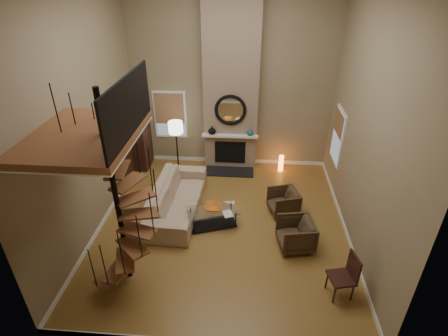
# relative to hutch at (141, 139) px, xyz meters

# --- Properties ---
(ground) EXTENTS (6.00, 6.50, 0.01)m
(ground) POSITION_rel_hutch_xyz_m (2.76, -2.80, -0.95)
(ground) COLOR #A87B36
(ground) RESTS_ON ground
(back_wall) EXTENTS (6.00, 0.02, 5.50)m
(back_wall) POSITION_rel_hutch_xyz_m (2.76, 0.45, 1.80)
(back_wall) COLOR #907F5D
(back_wall) RESTS_ON ground
(front_wall) EXTENTS (6.00, 0.02, 5.50)m
(front_wall) POSITION_rel_hutch_xyz_m (2.76, -6.05, 1.80)
(front_wall) COLOR #907F5D
(front_wall) RESTS_ON ground
(left_wall) EXTENTS (0.02, 6.50, 5.50)m
(left_wall) POSITION_rel_hutch_xyz_m (-0.24, -2.80, 1.80)
(left_wall) COLOR #907F5D
(left_wall) RESTS_ON ground
(right_wall) EXTENTS (0.02, 6.50, 5.50)m
(right_wall) POSITION_rel_hutch_xyz_m (5.76, -2.80, 1.80)
(right_wall) COLOR #907F5D
(right_wall) RESTS_ON ground
(baseboard_back) EXTENTS (6.00, 0.02, 0.12)m
(baseboard_back) POSITION_rel_hutch_xyz_m (2.76, 0.44, -0.89)
(baseboard_back) COLOR white
(baseboard_back) RESTS_ON ground
(baseboard_left) EXTENTS (0.02, 6.50, 0.12)m
(baseboard_left) POSITION_rel_hutch_xyz_m (-0.23, -2.80, -0.89)
(baseboard_left) COLOR white
(baseboard_left) RESTS_ON ground
(baseboard_right) EXTENTS (0.02, 6.50, 0.12)m
(baseboard_right) POSITION_rel_hutch_xyz_m (5.75, -2.80, -0.89)
(baseboard_right) COLOR white
(baseboard_right) RESTS_ON ground
(chimney_breast) EXTENTS (1.60, 0.38, 5.50)m
(chimney_breast) POSITION_rel_hutch_xyz_m (2.76, 0.26, 1.80)
(chimney_breast) COLOR #8D735C
(chimney_breast) RESTS_ON ground
(hearth) EXTENTS (1.50, 0.60, 0.04)m
(hearth) POSITION_rel_hutch_xyz_m (2.76, -0.23, -0.93)
(hearth) COLOR black
(hearth) RESTS_ON ground
(firebox) EXTENTS (0.95, 0.02, 0.72)m
(firebox) POSITION_rel_hutch_xyz_m (2.76, 0.06, -0.40)
(firebox) COLOR black
(firebox) RESTS_ON chimney_breast
(mantel) EXTENTS (1.70, 0.18, 0.06)m
(mantel) POSITION_rel_hutch_xyz_m (2.76, -0.02, 0.20)
(mantel) COLOR white
(mantel) RESTS_ON chimney_breast
(mirror_frame) EXTENTS (0.94, 0.10, 0.94)m
(mirror_frame) POSITION_rel_hutch_xyz_m (2.76, 0.04, 1.00)
(mirror_frame) COLOR black
(mirror_frame) RESTS_ON chimney_breast
(mirror_disc) EXTENTS (0.80, 0.01, 0.80)m
(mirror_disc) POSITION_rel_hutch_xyz_m (2.76, 0.05, 1.00)
(mirror_disc) COLOR white
(mirror_disc) RESTS_ON chimney_breast
(vase_left) EXTENTS (0.24, 0.24, 0.25)m
(vase_left) POSITION_rel_hutch_xyz_m (2.21, 0.02, 0.35)
(vase_left) COLOR black
(vase_left) RESTS_ON mantel
(vase_right) EXTENTS (0.20, 0.20, 0.21)m
(vase_right) POSITION_rel_hutch_xyz_m (3.36, 0.02, 0.33)
(vase_right) COLOR #185554
(vase_right) RESTS_ON mantel
(window_back) EXTENTS (1.02, 0.06, 1.52)m
(window_back) POSITION_rel_hutch_xyz_m (0.86, 0.42, 0.67)
(window_back) COLOR white
(window_back) RESTS_ON back_wall
(window_right) EXTENTS (0.06, 1.02, 1.52)m
(window_right) POSITION_rel_hutch_xyz_m (5.74, -0.80, 0.68)
(window_right) COLOR white
(window_right) RESTS_ON right_wall
(entry_door) EXTENTS (0.10, 1.05, 2.16)m
(entry_door) POSITION_rel_hutch_xyz_m (-0.19, -1.00, 0.10)
(entry_door) COLOR white
(entry_door) RESTS_ON ground
(loft) EXTENTS (1.70, 2.20, 1.09)m
(loft) POSITION_rel_hutch_xyz_m (0.72, -4.60, 2.29)
(loft) COLOR brown
(loft) RESTS_ON left_wall
(spiral_stair) EXTENTS (1.47, 1.47, 4.06)m
(spiral_stair) POSITION_rel_hutch_xyz_m (0.98, -4.59, 0.83)
(spiral_stair) COLOR black
(spiral_stair) RESTS_ON ground
(hutch) EXTENTS (0.40, 0.85, 1.90)m
(hutch) POSITION_rel_hutch_xyz_m (0.00, 0.00, 0.00)
(hutch) COLOR #331711
(hutch) RESTS_ON ground
(sofa) EXTENTS (1.20, 2.88, 0.83)m
(sofa) POSITION_rel_hutch_xyz_m (1.52, -2.28, -0.55)
(sofa) COLOR tan
(sofa) RESTS_ON ground
(armchair_near) EXTENTS (0.88, 0.86, 0.65)m
(armchair_near) POSITION_rel_hutch_xyz_m (4.35, -2.18, -0.60)
(armchair_near) COLOR #44311F
(armchair_near) RESTS_ON ground
(armchair_far) EXTENTS (0.90, 0.88, 0.71)m
(armchair_far) POSITION_rel_hutch_xyz_m (4.54, -3.44, -0.60)
(armchair_far) COLOR #44311F
(armchair_far) RESTS_ON ground
(coffee_table) EXTENTS (1.36, 0.98, 0.45)m
(coffee_table) POSITION_rel_hutch_xyz_m (2.53, -2.83, -0.67)
(coffee_table) COLOR silver
(coffee_table) RESTS_ON ground
(bowl) EXTENTS (0.43, 0.43, 0.11)m
(bowl) POSITION_rel_hutch_xyz_m (2.53, -2.78, -0.45)
(bowl) COLOR orange
(bowl) RESTS_ON coffee_table
(book) EXTENTS (0.30, 0.34, 0.03)m
(book) POSITION_rel_hutch_xyz_m (2.88, -2.98, -0.49)
(book) COLOR gray
(book) RESTS_ON coffee_table
(floor_lamp) EXTENTS (0.42, 0.42, 1.73)m
(floor_lamp) POSITION_rel_hutch_xyz_m (1.20, -0.42, 0.46)
(floor_lamp) COLOR black
(floor_lamp) RESTS_ON ground
(accent_lamp) EXTENTS (0.15, 0.15, 0.53)m
(accent_lamp) POSITION_rel_hutch_xyz_m (4.37, 0.01, -0.70)
(accent_lamp) COLOR orange
(accent_lamp) RESTS_ON ground
(side_chair) EXTENTS (0.54, 0.54, 0.97)m
(side_chair) POSITION_rel_hutch_xyz_m (5.28, -4.74, -0.42)
(side_chair) COLOR #331711
(side_chair) RESTS_ON ground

